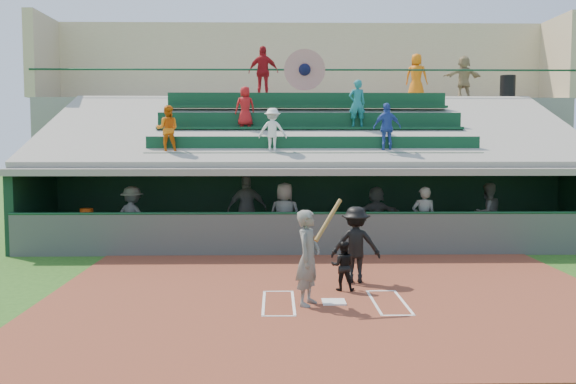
{
  "coord_description": "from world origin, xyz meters",
  "views": [
    {
      "loc": [
        -1.09,
        -11.66,
        3.02
      ],
      "look_at": [
        -0.78,
        3.5,
        1.8
      ],
      "focal_mm": 40.0,
      "sensor_mm": 36.0,
      "label": 1
    }
  ],
  "objects_px": {
    "batter_at_plate": "(308,257)",
    "catcher": "(343,266)",
    "home_plate": "(334,302)",
    "white_table": "(86,235)",
    "trash_bin": "(508,87)",
    "water_cooler": "(87,215)"
  },
  "relations": [
    {
      "from": "batter_at_plate",
      "to": "trash_bin",
      "type": "relative_size",
      "value": 2.32
    },
    {
      "from": "catcher",
      "to": "trash_bin",
      "type": "distance_m",
      "value": 14.22
    },
    {
      "from": "home_plate",
      "to": "batter_at_plate",
      "type": "height_order",
      "value": "batter_at_plate"
    },
    {
      "from": "catcher",
      "to": "water_cooler",
      "type": "height_order",
      "value": "water_cooler"
    },
    {
      "from": "water_cooler",
      "to": "white_table",
      "type": "bearing_deg",
      "value": 179.3
    },
    {
      "from": "white_table",
      "to": "trash_bin",
      "type": "distance_m",
      "value": 15.97
    },
    {
      "from": "catcher",
      "to": "water_cooler",
      "type": "relative_size",
      "value": 2.8
    },
    {
      "from": "white_table",
      "to": "trash_bin",
      "type": "relative_size",
      "value": 1.04
    },
    {
      "from": "trash_bin",
      "to": "white_table",
      "type": "bearing_deg",
      "value": -155.26
    },
    {
      "from": "home_plate",
      "to": "catcher",
      "type": "bearing_deg",
      "value": 74.73
    },
    {
      "from": "batter_at_plate",
      "to": "trash_bin",
      "type": "distance_m",
      "value": 15.4
    },
    {
      "from": "home_plate",
      "to": "white_table",
      "type": "relative_size",
      "value": 0.49
    },
    {
      "from": "batter_at_plate",
      "to": "catcher",
      "type": "relative_size",
      "value": 1.97
    },
    {
      "from": "home_plate",
      "to": "catcher",
      "type": "distance_m",
      "value": 1.12
    },
    {
      "from": "catcher",
      "to": "water_cooler",
      "type": "xyz_separation_m",
      "value": [
        -6.52,
        4.92,
        0.47
      ]
    },
    {
      "from": "home_plate",
      "to": "white_table",
      "type": "xyz_separation_m",
      "value": [
        -6.29,
        5.9,
        0.39
      ]
    },
    {
      "from": "batter_at_plate",
      "to": "white_table",
      "type": "bearing_deg",
      "value": 133.82
    },
    {
      "from": "home_plate",
      "to": "trash_bin",
      "type": "relative_size",
      "value": 0.51
    },
    {
      "from": "home_plate",
      "to": "white_table",
      "type": "bearing_deg",
      "value": 136.84
    },
    {
      "from": "batter_at_plate",
      "to": "catcher",
      "type": "xyz_separation_m",
      "value": [
        0.75,
        1.13,
        -0.38
      ]
    },
    {
      "from": "home_plate",
      "to": "batter_at_plate",
      "type": "bearing_deg",
      "value": -162.14
    },
    {
      "from": "catcher",
      "to": "trash_bin",
      "type": "height_order",
      "value": "trash_bin"
    }
  ]
}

